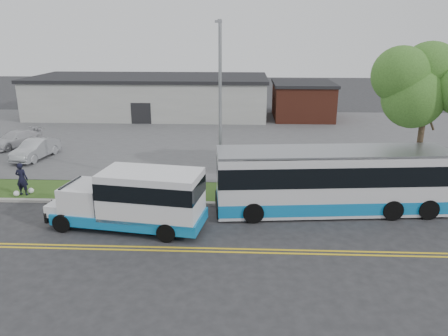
{
  "coord_description": "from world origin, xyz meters",
  "views": [
    {
      "loc": [
        4.3,
        -20.8,
        9.0
      ],
      "look_at": [
        3.21,
        2.73,
        1.6
      ],
      "focal_mm": 35.0,
      "sensor_mm": 36.0,
      "label": 1
    }
  ],
  "objects_px": {
    "tree_east": "(428,86)",
    "streetlight_near": "(220,104)",
    "transit_bus": "(332,181)",
    "parked_car_b": "(16,139)",
    "parked_car_a": "(35,149)",
    "shuttle_bus": "(137,198)",
    "pedestrian": "(22,179)"
  },
  "relations": [
    {
      "from": "pedestrian",
      "to": "parked_car_b",
      "type": "height_order",
      "value": "pedestrian"
    },
    {
      "from": "streetlight_near",
      "to": "parked_car_b",
      "type": "xyz_separation_m",
      "value": [
        -17.0,
        9.78,
        -4.5
      ]
    },
    {
      "from": "streetlight_near",
      "to": "parked_car_a",
      "type": "xyz_separation_m",
      "value": [
        -13.84,
        6.48,
        -4.42
      ]
    },
    {
      "from": "shuttle_bus",
      "to": "transit_bus",
      "type": "bearing_deg",
      "value": 23.51
    },
    {
      "from": "streetlight_near",
      "to": "transit_bus",
      "type": "xyz_separation_m",
      "value": [
        5.85,
        -2.13,
        -3.57
      ]
    },
    {
      "from": "streetlight_near",
      "to": "parked_car_a",
      "type": "relative_size",
      "value": 2.21
    },
    {
      "from": "transit_bus",
      "to": "pedestrian",
      "type": "height_order",
      "value": "transit_bus"
    },
    {
      "from": "streetlight_near",
      "to": "transit_bus",
      "type": "distance_m",
      "value": 7.17
    },
    {
      "from": "parked_car_b",
      "to": "shuttle_bus",
      "type": "bearing_deg",
      "value": -20.83
    },
    {
      "from": "pedestrian",
      "to": "transit_bus",
      "type": "bearing_deg",
      "value": 179.52
    },
    {
      "from": "pedestrian",
      "to": "parked_car_a",
      "type": "bearing_deg",
      "value": -66.07
    },
    {
      "from": "tree_east",
      "to": "parked_car_a",
      "type": "height_order",
      "value": "tree_east"
    },
    {
      "from": "parked_car_b",
      "to": "parked_car_a",
      "type": "bearing_deg",
      "value": -19.81
    },
    {
      "from": "pedestrian",
      "to": "parked_car_a",
      "type": "height_order",
      "value": "pedestrian"
    },
    {
      "from": "transit_bus",
      "to": "parked_car_b",
      "type": "height_order",
      "value": "transit_bus"
    },
    {
      "from": "tree_east",
      "to": "streetlight_near",
      "type": "height_order",
      "value": "streetlight_near"
    },
    {
      "from": "tree_east",
      "to": "shuttle_bus",
      "type": "distance_m",
      "value": 16.16
    },
    {
      "from": "transit_bus",
      "to": "parked_car_b",
      "type": "bearing_deg",
      "value": 147.03
    },
    {
      "from": "tree_east",
      "to": "shuttle_bus",
      "type": "bearing_deg",
      "value": -161.49
    },
    {
      "from": "tree_east",
      "to": "parked_car_b",
      "type": "relative_size",
      "value": 1.9
    },
    {
      "from": "tree_east",
      "to": "streetlight_near",
      "type": "relative_size",
      "value": 0.88
    },
    {
      "from": "parked_car_a",
      "to": "pedestrian",
      "type": "bearing_deg",
      "value": -60.31
    },
    {
      "from": "tree_east",
      "to": "transit_bus",
      "type": "xyz_separation_m",
      "value": [
        -5.15,
        -2.4,
        -4.54
      ]
    },
    {
      "from": "shuttle_bus",
      "to": "parked_car_b",
      "type": "distance_m",
      "value": 19.65
    },
    {
      "from": "tree_east",
      "to": "parked_car_a",
      "type": "relative_size",
      "value": 1.93
    },
    {
      "from": "tree_east",
      "to": "parked_car_a",
      "type": "distance_m",
      "value": 26.16
    },
    {
      "from": "shuttle_bus",
      "to": "parked_car_b",
      "type": "xyz_separation_m",
      "value": [
        -13.33,
        14.42,
        -0.79
      ]
    },
    {
      "from": "transit_bus",
      "to": "parked_car_a",
      "type": "relative_size",
      "value": 2.8
    },
    {
      "from": "transit_bus",
      "to": "pedestrian",
      "type": "distance_m",
      "value": 17.08
    },
    {
      "from": "parked_car_b",
      "to": "transit_bus",
      "type": "bearing_deg",
      "value": -1.12
    },
    {
      "from": "parked_car_a",
      "to": "tree_east",
      "type": "bearing_deg",
      "value": -4.39
    },
    {
      "from": "transit_bus",
      "to": "parked_car_a",
      "type": "height_order",
      "value": "transit_bus"
    }
  ]
}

